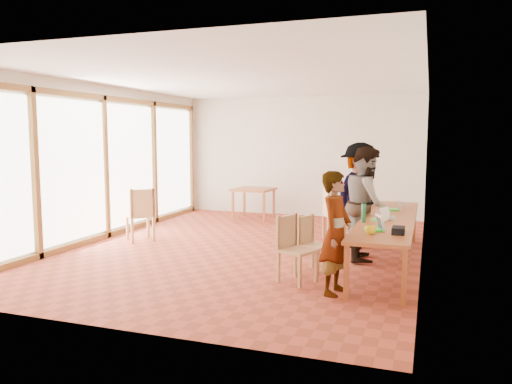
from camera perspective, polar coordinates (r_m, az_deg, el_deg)
ground at (r=9.05m, az=-1.15°, el=-6.44°), size 8.00×8.00×0.00m
wall_back at (r=12.66m, az=5.15°, el=4.08°), size 6.00×0.10×3.00m
wall_front at (r=5.29m, az=-16.44°, el=0.54°), size 6.00×0.10×3.00m
wall_right at (r=8.29m, az=18.68°, el=2.52°), size 0.10×8.00×3.00m
window_wall at (r=10.25m, az=-16.91°, el=3.27°), size 0.10×8.00×3.00m
ceiling at (r=8.88m, az=-1.20°, el=12.92°), size 6.00×8.00×0.04m
communal_table at (r=8.05m, az=14.89°, el=-3.18°), size 0.80×4.00×0.75m
side_table at (r=12.08m, az=-0.26°, el=0.04°), size 0.90×0.90×0.75m
chair_near at (r=6.97m, az=4.13°, el=-5.59°), size 0.57×0.57×0.49m
chair_mid at (r=7.51m, az=6.21°, el=-5.17°), size 0.51×0.51×0.44m
chair_far at (r=9.76m, az=8.63°, el=-1.79°), size 0.64×0.64×0.55m
chair_empty at (r=10.18m, az=10.56°, el=-1.59°), size 0.52×0.52×0.53m
chair_spare at (r=9.75m, az=-12.97°, el=-1.88°), size 0.68×0.68×0.55m
person_near at (r=6.44m, az=9.12°, el=-4.65°), size 0.47×0.63×1.58m
person_mid at (r=8.29m, az=12.55°, el=-1.28°), size 0.82×0.99×1.85m
person_far at (r=9.14m, az=11.73°, el=-0.40°), size 1.11×1.40×1.90m
laptop_near at (r=6.92m, az=13.63°, el=-3.81°), size 0.30×0.32×0.22m
laptop_mid at (r=7.76m, az=14.28°, el=-2.74°), size 0.29×0.30×0.21m
laptop_far at (r=8.86m, az=15.71°, el=-1.68°), size 0.22×0.25×0.20m
yellow_mug at (r=6.64m, az=12.92°, el=-4.27°), size 0.18×0.18×0.11m
green_bottle at (r=7.49m, az=12.22°, el=-2.37°), size 0.07×0.07×0.28m
clear_glass at (r=9.30m, az=16.46°, el=-1.38°), size 0.07×0.07×0.09m
condiment_cup at (r=7.83m, az=15.44°, el=-2.90°), size 0.08×0.08×0.06m
pink_phone at (r=8.90m, az=15.97°, el=-1.95°), size 0.05×0.10×0.01m
black_pouch at (r=6.76m, az=15.96°, el=-4.24°), size 0.16×0.26×0.09m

